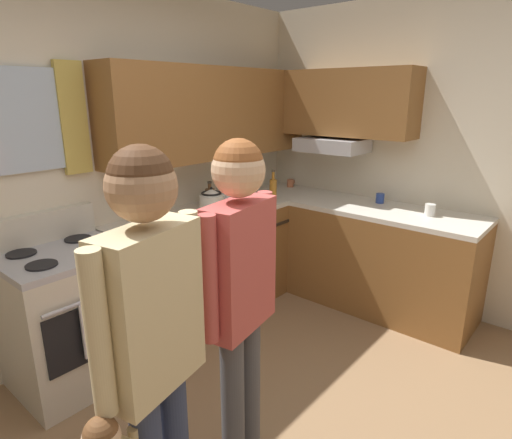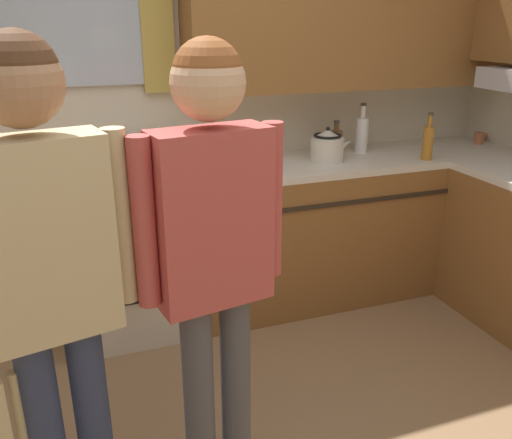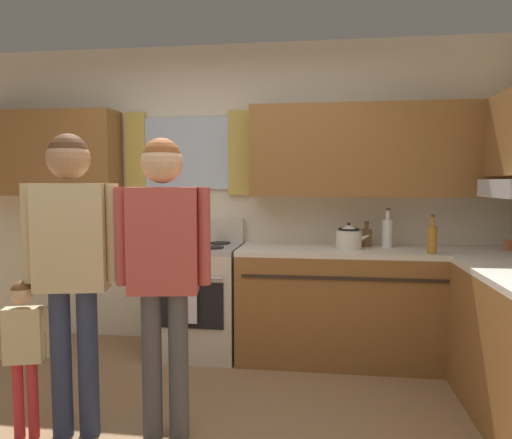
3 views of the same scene
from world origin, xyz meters
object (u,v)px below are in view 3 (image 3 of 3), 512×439
cup_terracotta (509,245)px  small_child (23,341)px  bottle_squat_brown (366,237)px  bottle_milk_white (387,233)px  adult_in_plaid (163,252)px  stove_oven (196,297)px  stovetop_kettle (349,237)px  adult_holding_child (71,249)px  bottle_oil_amber (432,239)px

cup_terracotta → small_child: 3.40m
bottle_squat_brown → bottle_milk_white: bearing=-16.3°
adult_in_plaid → small_child: (-0.76, -0.12, -0.49)m
stove_oven → bottle_squat_brown: size_ratio=5.37×
stovetop_kettle → adult_holding_child: size_ratio=0.16×
bottle_oil_amber → stovetop_kettle: size_ratio=1.04×
adult_in_plaid → bottle_milk_white: bearing=45.9°
stove_oven → small_child: (-0.59, -1.45, 0.09)m
bottle_oil_amber → adult_in_plaid: adult_in_plaid is taller
stove_oven → bottle_milk_white: size_ratio=3.51×
stove_oven → cup_terracotta: 2.50m
bottle_milk_white → small_child: bottle_milk_white is taller
cup_terracotta → small_child: bearing=-153.9°
stove_oven → stovetop_kettle: 1.35m
adult_holding_child → adult_in_plaid: (0.50, 0.05, -0.02)m
stove_oven → cup_terracotta: (2.45, 0.04, 0.47)m
stove_oven → cup_terracotta: stove_oven is taller
bottle_squat_brown → adult_in_plaid: bearing=-129.7°
small_child → bottle_squat_brown: bearing=38.7°
adult_holding_child → adult_in_plaid: 0.51m
bottle_squat_brown → adult_holding_child: adult_holding_child is taller
bottle_squat_brown → small_child: bottle_squat_brown is taller
stovetop_kettle → adult_in_plaid: 1.67m
bottle_oil_amber → adult_holding_child: (-2.15, -1.16, 0.05)m
bottle_squat_brown → adult_in_plaid: adult_in_plaid is taller
cup_terracotta → stovetop_kettle: bearing=-176.1°
bottle_oil_amber → bottle_milk_white: (-0.28, 0.31, 0.01)m
cup_terracotta → adult_in_plaid: 2.65m
cup_terracotta → adult_holding_child: (-2.78, -1.42, 0.12)m
bottle_milk_white → adult_in_plaid: bearing=-134.1°
bottle_milk_white → bottle_squat_brown: bottle_milk_white is taller
bottle_squat_brown → bottle_oil_amber: bearing=-39.0°
bottle_squat_brown → cup_terracotta: 1.06m
stove_oven → bottle_milk_white: (1.55, 0.09, 0.55)m
bottle_oil_amber → stove_oven: bearing=173.3°
adult_holding_child → stovetop_kettle: bearing=40.5°
bottle_milk_white → stove_oven: bearing=-176.6°
cup_terracotta → stovetop_kettle: stovetop_kettle is taller
small_child → adult_holding_child: bearing=14.5°
adult_holding_child → small_child: size_ratio=1.89×
bottle_oil_amber → cup_terracotta: size_ratio=2.63×
bottle_oil_amber → bottle_milk_white: size_ratio=0.91×
stove_oven → bottle_squat_brown: bottle_squat_brown is taller
bottle_milk_white → stovetop_kettle: size_ratio=1.14×
small_child → stovetop_kettle: bearing=37.6°
bottle_milk_white → adult_holding_child: adult_holding_child is taller
adult_holding_child → stove_oven: bearing=76.7°
bottle_oil_amber → adult_in_plaid: bearing=-146.1°
small_child → adult_in_plaid: bearing=9.0°
bottle_milk_white → adult_in_plaid: (-1.37, -1.42, 0.02)m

